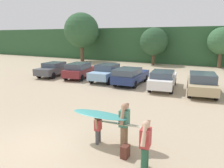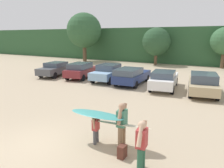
{
  "view_description": "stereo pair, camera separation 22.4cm",
  "coord_description": "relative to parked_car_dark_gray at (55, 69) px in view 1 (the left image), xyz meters",
  "views": [
    {
      "loc": [
        6.17,
        -5.3,
        4.14
      ],
      "look_at": [
        0.02,
        6.1,
        1.28
      ],
      "focal_mm": 34.89,
      "sensor_mm": 36.0,
      "label": 1
    },
    {
      "loc": [
        6.36,
        -5.19,
        4.14
      ],
      "look_at": [
        0.02,
        6.1,
        1.28
      ],
      "focal_mm": 34.89,
      "sensor_mm": 36.0,
      "label": 2
    }
  ],
  "objects": [
    {
      "name": "backpack_dropped",
      "position": [
        13.27,
        -10.88,
        -0.54
      ],
      "size": [
        0.24,
        0.34,
        0.45
      ],
      "color": "#592D23",
      "rests_on": "ground_plane"
    },
    {
      "name": "surfboard_teal",
      "position": [
        11.96,
        -10.45,
        0.45
      ],
      "size": [
        2.32,
        0.71,
        0.11
      ],
      "rotation": [
        0.0,
        0.0,
        3.17
      ],
      "color": "teal"
    },
    {
      "name": "parked_car_tan",
      "position": [
        14.55,
        -0.42,
        0.04
      ],
      "size": [
        2.65,
        4.79,
        1.55
      ],
      "rotation": [
        0.0,
        0.0,
        1.74
      ],
      "color": "tan",
      "rests_on": "ground_plane"
    },
    {
      "name": "parked_car_sky_blue",
      "position": [
        6.2,
        0.25,
        0.06
      ],
      "size": [
        2.16,
        4.31,
        1.57
      ],
      "rotation": [
        0.0,
        0.0,
        1.64
      ],
      "color": "#84ADD1",
      "rests_on": "ground_plane"
    },
    {
      "name": "hillside_ridge",
      "position": [
        9.95,
        21.58,
        1.95
      ],
      "size": [
        108.0,
        12.0,
        5.44
      ],
      "primitive_type": "cube",
      "color": "#2D5633",
      "rests_on": "ground_plane"
    },
    {
      "name": "tree_right",
      "position": [
        -5.51,
        12.53,
        4.25
      ],
      "size": [
        5.62,
        5.62,
        7.84
      ],
      "color": "brown",
      "rests_on": "ground_plane"
    },
    {
      "name": "tree_far_right",
      "position": [
        15.03,
        14.64,
        2.73
      ],
      "size": [
        3.49,
        3.49,
        5.27
      ],
      "color": "brown",
      "rests_on": "ground_plane"
    },
    {
      "name": "ground_plane",
      "position": [
        9.95,
        -11.83,
        -0.76
      ],
      "size": [
        120.0,
        120.0,
        0.0
      ],
      "primitive_type": "plane",
      "color": "tan"
    },
    {
      "name": "person_child",
      "position": [
        11.9,
        -10.45,
        -0.11
      ],
      "size": [
        0.24,
        0.54,
        1.16
      ],
      "rotation": [
        0.0,
        0.0,
        3.25
      ],
      "color": "#4C4C51",
      "rests_on": "ground_plane"
    },
    {
      "name": "person_companion",
      "position": [
        14.1,
        -11.21,
        0.16
      ],
      "size": [
        0.34,
        0.86,
        1.63
      ],
      "rotation": [
        0.0,
        0.0,
        3.25
      ],
      "color": "#26593F",
      "rests_on": "ground_plane"
    },
    {
      "name": "parked_car_maroon",
      "position": [
        3.14,
        0.13,
        0.06
      ],
      "size": [
        2.51,
        4.34,
        1.55
      ],
      "rotation": [
        0.0,
        0.0,
        1.74
      ],
      "color": "maroon",
      "rests_on": "ground_plane"
    },
    {
      "name": "parked_car_dark_gray",
      "position": [
        0.0,
        0.0,
        0.0
      ],
      "size": [
        2.5,
        4.93,
        1.45
      ],
      "rotation": [
        0.0,
        0.0,
        1.72
      ],
      "color": "#4C4F54",
      "rests_on": "ground_plane"
    },
    {
      "name": "tree_far_left",
      "position": [
        6.26,
        13.95,
        2.57
      ],
      "size": [
        4.03,
        4.03,
        5.36
      ],
      "color": "brown",
      "rests_on": "ground_plane"
    },
    {
      "name": "person_adult",
      "position": [
        12.89,
        -10.17,
        0.21
      ],
      "size": [
        0.36,
        0.86,
        1.72
      ],
      "rotation": [
        0.0,
        0.0,
        3.25
      ],
      "color": "#8C6B4C",
      "rests_on": "ground_plane"
    },
    {
      "name": "parked_car_navy",
      "position": [
        8.68,
        0.01,
        0.02
      ],
      "size": [
        2.17,
        4.77,
        1.48
      ],
      "rotation": [
        0.0,
        0.0,
        1.62
      ],
      "color": "navy",
      "rests_on": "ground_plane"
    },
    {
      "name": "parked_car_white",
      "position": [
        11.63,
        -0.2,
        0.02
      ],
      "size": [
        2.47,
        4.93,
        1.47
      ],
      "rotation": [
        0.0,
        0.0,
        1.72
      ],
      "color": "white",
      "rests_on": "ground_plane"
    },
    {
      "name": "surfboard_cream",
      "position": [
        12.85,
        -10.16,
        0.12
      ],
      "size": [
        2.41,
        0.94,
        0.26
      ],
      "rotation": [
        0.0,
        0.0,
        3.27
      ],
      "color": "beige"
    }
  ]
}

